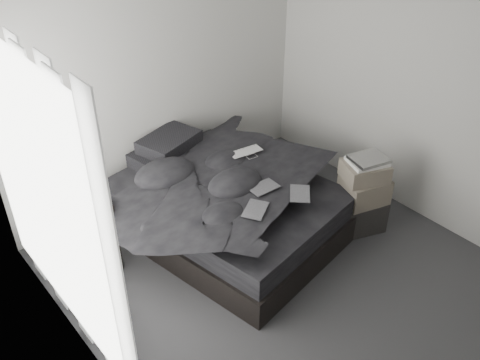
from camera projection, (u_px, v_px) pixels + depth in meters
floor at (295, 284)px, 4.95m from camera, size 3.60×4.20×0.01m
wall_back at (160, 83)px, 5.56m from camera, size 3.60×0.01×2.60m
wall_left at (98, 267)px, 3.26m from camera, size 0.01×4.20×2.60m
wall_right at (435, 102)px, 5.17m from camera, size 0.01×4.20×2.60m
window_left at (40, 194)px, 3.82m from camera, size 0.02×2.00×2.30m
curtain_left at (49, 199)px, 3.89m from camera, size 0.06×2.12×2.48m
bed at (227, 219)px, 5.52m from camera, size 2.00×2.43×0.30m
mattress at (227, 198)px, 5.37m from camera, size 1.93×2.36×0.23m
duvet at (230, 180)px, 5.20m from camera, size 1.90×2.11×0.25m
pillow_lower at (164, 156)px, 5.68m from camera, size 0.72×0.55×0.15m
pillow_upper at (169, 142)px, 5.64m from camera, size 0.71×0.57×0.14m
laptop at (248, 148)px, 5.44m from camera, size 0.38×0.27×0.03m
comic_a at (256, 202)px, 4.68m from camera, size 0.33×0.30×0.01m
comic_b at (264, 180)px, 4.96m from camera, size 0.28×0.19×0.01m
comic_c at (301, 185)px, 4.87m from camera, size 0.32×0.32×0.01m
side_stand at (94, 238)px, 4.91m from camera, size 0.44×0.44×0.76m
papers at (89, 204)px, 4.70m from camera, size 0.34×0.28×0.02m
floor_books at (107, 308)px, 4.61m from camera, size 0.23×0.26×0.15m
box_lower at (359, 213)px, 5.55m from camera, size 0.57×0.51×0.35m
box_mid at (364, 190)px, 5.38m from camera, size 0.52×0.46×0.26m
box_upper at (365, 171)px, 5.25m from camera, size 0.52×0.47×0.18m
art_book_white at (367, 161)px, 5.19m from camera, size 0.43×0.39×0.04m
art_book_snake at (369, 159)px, 5.17m from camera, size 0.40×0.35×0.03m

